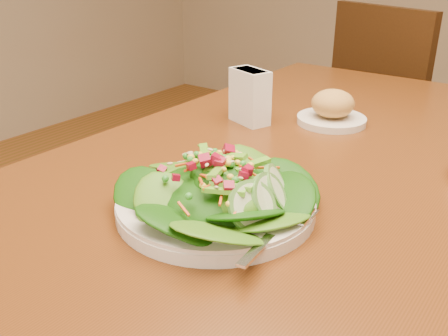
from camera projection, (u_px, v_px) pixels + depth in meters
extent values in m
cube|color=#56290F|center=(332.00, 172.00, 0.89)|extent=(0.90, 1.40, 0.04)
cylinder|color=black|center=(298.00, 182.00, 1.73)|extent=(0.07, 0.07, 0.71)
cube|color=black|center=(405.00, 136.00, 1.91)|extent=(0.55, 0.55, 0.04)
cylinder|color=black|center=(392.00, 164.00, 2.23)|extent=(0.04, 0.04, 0.42)
cylinder|color=black|center=(403.00, 221.00, 1.77)|extent=(0.04, 0.04, 0.42)
cylinder|color=black|center=(331.00, 183.00, 2.05)|extent=(0.04, 0.04, 0.42)
cube|color=black|center=(377.00, 77.00, 1.70)|extent=(0.39, 0.18, 0.47)
cylinder|color=silver|center=(216.00, 206.00, 0.71)|extent=(0.28, 0.28, 0.02)
ellipsoid|color=#113A03|center=(216.00, 186.00, 0.70)|extent=(0.19, 0.19, 0.04)
cube|color=silver|center=(278.00, 233.00, 0.62)|extent=(0.05, 0.18, 0.01)
cylinder|color=silver|center=(331.00, 120.00, 1.07)|extent=(0.15, 0.15, 0.01)
ellipsoid|color=gold|center=(333.00, 103.00, 1.06)|extent=(0.09, 0.09, 0.06)
cube|color=white|center=(250.00, 97.00, 1.06)|extent=(0.10, 0.08, 0.12)
cube|color=white|center=(250.00, 92.00, 1.05)|extent=(0.08, 0.06, 0.10)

